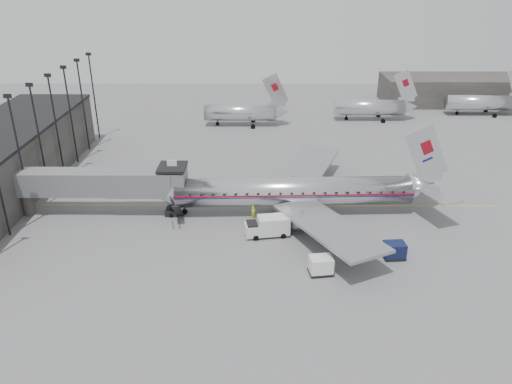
% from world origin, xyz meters
% --- Properties ---
extents(ground, '(160.00, 160.00, 0.00)m').
position_xyz_m(ground, '(0.00, 0.00, 0.00)').
color(ground, slate).
rests_on(ground, ground).
extents(hangar, '(30.00, 12.00, 6.00)m').
position_xyz_m(hangar, '(45.00, 60.00, 3.00)').
color(hangar, '#34312F').
rests_on(hangar, ground).
extents(apron_line, '(60.00, 0.15, 0.01)m').
position_xyz_m(apron_line, '(3.00, 6.00, 0.01)').
color(apron_line, gold).
rests_on(apron_line, ground).
extents(jet_bridge, '(21.00, 6.20, 7.10)m').
position_xyz_m(jet_bridge, '(-16.66, 3.67, 4.18)').
color(jet_bridge, '#5A5C5F').
rests_on(jet_bridge, ground).
extents(floodlight_masts, '(0.90, 42.25, 15.25)m').
position_xyz_m(floodlight_masts, '(-27.50, 13.00, 8.36)').
color(floodlight_masts, black).
rests_on(floodlight_masts, ground).
extents(distant_aircraft_near, '(16.39, 3.20, 10.26)m').
position_xyz_m(distant_aircraft_near, '(-1.79, 42.00, 2.73)').
color(distant_aircraft_near, silver).
rests_on(distant_aircraft_near, ground).
extents(distant_aircraft_mid, '(16.39, 3.20, 10.26)m').
position_xyz_m(distant_aircraft_mid, '(24.21, 46.00, 2.73)').
color(distant_aircraft_mid, silver).
rests_on(distant_aircraft_mid, ground).
extents(distant_aircraft_far, '(16.39, 3.20, 10.26)m').
position_xyz_m(distant_aircraft_far, '(48.21, 50.00, 2.73)').
color(distant_aircraft_far, silver).
rests_on(distant_aircraft_far, ground).
extents(airliner, '(36.92, 34.18, 11.67)m').
position_xyz_m(airliner, '(6.74, 4.02, 2.94)').
color(airliner, silver).
rests_on(airliner, ground).
extents(service_van, '(5.35, 2.74, 2.40)m').
position_xyz_m(service_van, '(2.72, -2.01, 1.26)').
color(service_van, silver).
rests_on(service_van, ground).
extents(baggage_cart_navy, '(2.46, 1.96, 1.82)m').
position_xyz_m(baggage_cart_navy, '(16.23, -6.80, 0.97)').
color(baggage_cart_navy, '#0E1638').
rests_on(baggage_cart_navy, ground).
extents(baggage_cart_white, '(2.64, 2.15, 1.89)m').
position_xyz_m(baggage_cart_white, '(8.00, -9.83, 1.01)').
color(baggage_cart_white, white).
rests_on(baggage_cart_white, ground).
extents(ramp_worker, '(0.74, 0.72, 1.72)m').
position_xyz_m(ramp_worker, '(0.99, 2.31, 0.86)').
color(ramp_worker, '#D8F71D').
rests_on(ramp_worker, ground).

